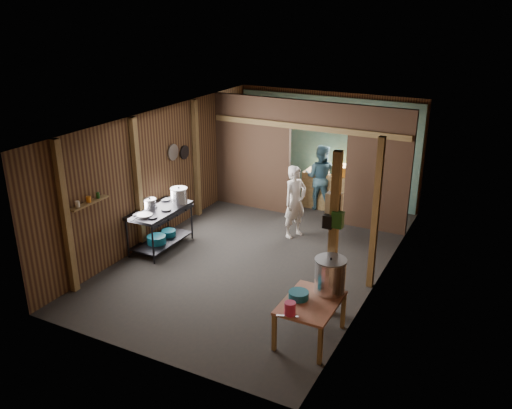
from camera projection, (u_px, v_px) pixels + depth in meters
The scene contains 41 objects.
floor at pixel (261, 255), 10.21m from camera, with size 4.50×7.00×0.00m, color #272727.
ceiling at pixel (261, 120), 9.28m from camera, with size 4.50×7.00×0.00m, color black.
wall_back at pixel (327, 147), 12.65m from camera, with size 4.50×0.00×2.60m, color brown.
wall_front at pixel (138, 272), 6.84m from camera, with size 4.50×0.00×2.60m, color brown.
wall_left at pixel (161, 174), 10.70m from camera, with size 0.00×7.00×2.60m, color brown.
wall_right at pixel (383, 212), 8.78m from camera, with size 0.00×7.00×2.60m, color brown.
partition_left at pixel (252, 153), 12.13m from camera, with size 1.85×0.10×2.60m, color #473526.
partition_right at pixel (378, 170), 10.90m from camera, with size 1.35×0.10×2.60m, color #473526.
partition_header at pixel (319, 116), 11.10m from camera, with size 1.30×0.10×0.60m, color #473526.
turquoise_panel at pixel (326, 149), 12.62m from camera, with size 4.40×0.06×2.50m, color #73A29C.
back_counter at pixel (329, 190), 12.38m from camera, with size 1.20×0.50×0.85m, color #A18150.
wall_clock at pixel (337, 124), 12.24m from camera, with size 0.20×0.20×0.03m, color silver.
post_left_a at pixel (66, 218), 8.51m from camera, with size 0.10×0.12×2.60m, color #A18150.
post_left_b at pixel (138, 186), 10.01m from camera, with size 0.10×0.12×2.60m, color #A18150.
post_left_c at pixel (197, 159), 11.67m from camera, with size 0.10×0.12×2.60m, color #A18150.
post_right at pixel (376, 215), 8.65m from camera, with size 0.10×0.12×2.60m, color #A18150.
post_free at pixel (333, 236), 7.88m from camera, with size 0.12×0.12×2.60m, color #A18150.
cross_beam at pixel (307, 127), 11.26m from camera, with size 4.40×0.12×0.12m, color #A18150.
pan_lid_big at pixel (173, 152), 10.89m from camera, with size 0.34×0.34×0.03m, color slate.
pan_lid_small at pixel (184, 152), 11.26m from camera, with size 0.30×0.30×0.03m, color black.
wall_shelf at pixel (89, 203), 8.88m from camera, with size 0.14×0.80×0.03m, color #A18150.
jar_white at pixel (77, 204), 8.65m from camera, with size 0.07×0.07×0.10m, color silver.
jar_yellow at pixel (89, 199), 8.86m from camera, with size 0.08×0.08×0.10m, color orange.
jar_green at pixel (98, 195), 9.04m from camera, with size 0.06×0.06×0.10m, color #1C501A.
bag_white at pixel (334, 204), 7.79m from camera, with size 0.22×0.15×0.32m, color silver.
bag_green at pixel (338, 220), 7.69m from camera, with size 0.16×0.12×0.24m, color #1C501A.
bag_black at pixel (328, 222), 7.75m from camera, with size 0.14×0.10×0.20m, color black.
gas_range at pixel (161, 228), 10.37m from camera, with size 0.71×1.38×0.81m, color black, non-canonical shape.
prep_table at pixel (310, 320), 7.59m from camera, with size 0.75×1.03×0.61m, color #BC725D, non-canonical shape.
stove_pot_large at pixel (179, 196), 10.46m from camera, with size 0.33×0.33×0.34m, color silver, non-canonical shape.
stove_pot_med at pixel (150, 204), 10.22m from camera, with size 0.24×0.24×0.21m, color silver, non-canonical shape.
frying_pan at pixel (145, 216), 9.85m from camera, with size 0.29×0.51×0.07m, color slate, non-canonical shape.
blue_tub_front at pixel (157, 239), 10.31m from camera, with size 0.36×0.36×0.15m, color #105A72.
blue_tub_back at pixel (169, 233), 10.64m from camera, with size 0.28×0.28×0.11m, color #105A72.
stock_pot at pixel (330, 276), 7.66m from camera, with size 0.47×0.47×0.54m, color silver, non-canonical shape.
wash_basin at pixel (299, 295), 7.54m from camera, with size 0.29×0.29×0.11m, color #105A72.
pink_bucket at pixel (290, 309), 7.14m from camera, with size 0.16×0.16×0.19m, color #CE2755.
knife at pixel (287, 316), 7.13m from camera, with size 0.30×0.04×0.01m, color silver.
yellow_tub at pixel (344, 170), 12.05m from camera, with size 0.39×0.39×0.22m, color orange.
cook at pixel (295, 202), 10.77m from camera, with size 0.55×0.36×1.50m, color white.
worker_back at pixel (320, 177), 12.24m from camera, with size 0.74×0.57×1.51m, color #3D677A.
Camera 1 is at (4.11, -8.21, 4.57)m, focal length 37.50 mm.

